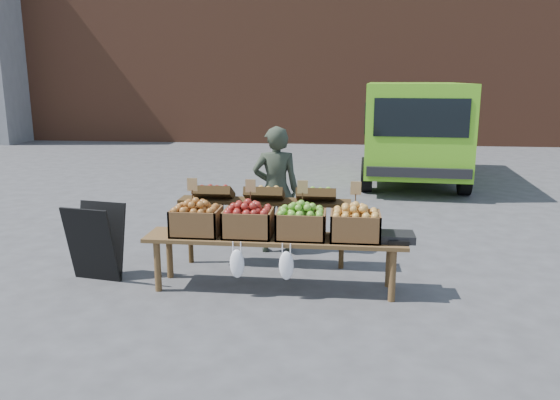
% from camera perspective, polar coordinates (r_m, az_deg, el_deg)
% --- Properties ---
extents(ground, '(80.00, 80.00, 0.00)m').
position_cam_1_polar(ground, '(5.97, -3.85, -8.78)').
color(ground, '#444446').
extents(delivery_van, '(2.42, 4.77, 2.08)m').
position_cam_1_polar(delivery_van, '(12.19, 13.69, 6.90)').
color(delivery_van, '#67C020').
rests_on(delivery_van, ground).
extents(vendor, '(0.64, 0.48, 1.60)m').
position_cam_1_polar(vendor, '(6.87, -0.44, 1.07)').
color(vendor, '#2C3427').
rests_on(vendor, ground).
extents(chalkboard_sign, '(0.61, 0.40, 0.86)m').
position_cam_1_polar(chalkboard_sign, '(6.30, -18.69, -4.17)').
color(chalkboard_sign, black).
rests_on(chalkboard_sign, ground).
extents(back_table, '(2.10, 0.44, 1.04)m').
position_cam_1_polar(back_table, '(6.39, -1.61, -2.42)').
color(back_table, '#372611').
rests_on(back_table, ground).
extents(display_bench, '(2.70, 0.56, 0.57)m').
position_cam_1_polar(display_bench, '(5.75, -0.57, -6.58)').
color(display_bench, brown).
rests_on(display_bench, ground).
extents(crate_golden_apples, '(0.50, 0.40, 0.28)m').
position_cam_1_polar(crate_golden_apples, '(5.78, -8.72, -2.22)').
color(crate_golden_apples, '#AD6E34').
rests_on(crate_golden_apples, display_bench).
extents(crate_russet_pears, '(0.50, 0.40, 0.28)m').
position_cam_1_polar(crate_russet_pears, '(5.67, -3.34, -2.41)').
color(crate_russet_pears, '#68140A').
rests_on(crate_russet_pears, display_bench).
extents(crate_red_apples, '(0.50, 0.40, 0.28)m').
position_cam_1_polar(crate_red_apples, '(5.60, 2.22, -2.57)').
color(crate_red_apples, '#46871E').
rests_on(crate_red_apples, display_bench).
extents(crate_green_apples, '(0.50, 0.40, 0.28)m').
position_cam_1_polar(crate_green_apples, '(5.59, 7.85, -2.72)').
color(crate_green_apples, '#A79131').
rests_on(crate_green_apples, display_bench).
extents(weighing_scale, '(0.34, 0.30, 0.08)m').
position_cam_1_polar(weighing_scale, '(5.64, 12.15, -3.79)').
color(weighing_scale, black).
rests_on(weighing_scale, display_bench).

